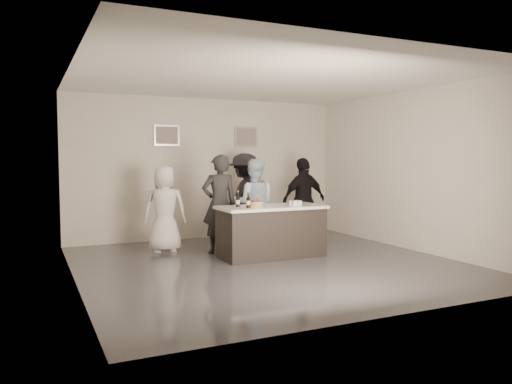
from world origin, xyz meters
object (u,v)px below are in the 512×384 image
at_px(bar_counter, 271,231).
at_px(beer_bottle_b, 248,200).
at_px(person_guest_right, 304,200).
at_px(cake, 256,205).
at_px(person_main_black, 219,204).
at_px(person_guest_back, 245,198).
at_px(person_main_blue, 254,204).
at_px(person_guest_left, 165,209).
at_px(beer_bottle_a, 238,199).

xyz_separation_m(bar_counter, beer_bottle_b, (-0.51, -0.15, 0.58)).
height_order(bar_counter, person_guest_right, person_guest_right).
height_order(cake, person_guest_right, person_guest_right).
height_order(person_main_black, person_guest_back, person_guest_back).
bearing_deg(person_main_black, person_main_blue, -166.28).
bearing_deg(person_guest_back, person_main_blue, 50.35).
xyz_separation_m(beer_bottle_b, person_guest_left, (-1.06, 1.39, -0.23)).
height_order(bar_counter, person_guest_back, person_guest_back).
height_order(person_main_black, person_guest_right, person_main_black).
distance_m(cake, person_guest_back, 1.75).
bearing_deg(person_main_black, beer_bottle_a, 100.72).
bearing_deg(bar_counter, person_main_black, 134.29).
bearing_deg(person_main_blue, beer_bottle_a, 74.95).
height_order(person_main_black, person_guest_left, person_main_black).
bearing_deg(person_guest_back, person_guest_right, 125.43).
bearing_deg(bar_counter, beer_bottle_a, 175.09).
bearing_deg(person_guest_right, person_guest_back, -32.25).
height_order(cake, beer_bottle_b, beer_bottle_b).
height_order(cake, beer_bottle_a, beer_bottle_a).
height_order(cake, person_guest_back, person_guest_back).
relative_size(bar_counter, person_main_black, 1.04).
relative_size(bar_counter, person_guest_left, 1.16).
xyz_separation_m(person_guest_right, person_guest_back, (-1.09, 0.54, 0.05)).
height_order(person_guest_left, person_guest_back, person_guest_back).
bearing_deg(beer_bottle_b, bar_counter, 16.70).
bearing_deg(person_main_black, person_guest_right, -165.91).
relative_size(beer_bottle_a, person_guest_back, 0.14).
xyz_separation_m(person_main_black, person_guest_left, (-0.88, 0.52, -0.10)).
xyz_separation_m(beer_bottle_b, person_guest_back, (0.72, 1.78, -0.12)).
xyz_separation_m(beer_bottle_b, person_main_black, (-0.19, 0.87, -0.13)).
bearing_deg(beer_bottle_a, person_guest_right, 28.53).
bearing_deg(person_main_blue, beer_bottle_b, 85.45).
bearing_deg(person_guest_back, bar_counter, 54.30).
bearing_deg(person_guest_right, cake, 29.14).
height_order(beer_bottle_a, person_main_black, person_main_black).
bearing_deg(beer_bottle_b, person_main_blue, 60.59).
xyz_separation_m(beer_bottle_a, person_guest_left, (-0.96, 1.19, -0.23)).
bearing_deg(person_main_black, person_guest_left, -27.44).
distance_m(beer_bottle_a, beer_bottle_b, 0.23).
bearing_deg(beer_bottle_b, beer_bottle_a, 116.36).
distance_m(beer_bottle_b, person_guest_back, 1.92).
xyz_separation_m(beer_bottle_a, person_main_blue, (0.67, 0.80, -0.17)).
bearing_deg(person_guest_right, beer_bottle_b, 28.55).
distance_m(beer_bottle_a, person_guest_left, 1.54).
height_order(bar_counter, person_guest_left, person_guest_left).
distance_m(bar_counter, person_main_blue, 0.95).
xyz_separation_m(beer_bottle_b, person_guest_right, (1.81, 1.24, -0.16)).
bearing_deg(bar_counter, beer_bottle_b, -163.30).
xyz_separation_m(cake, beer_bottle_a, (-0.30, 0.10, 0.09)).
height_order(beer_bottle_a, person_guest_back, person_guest_back).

